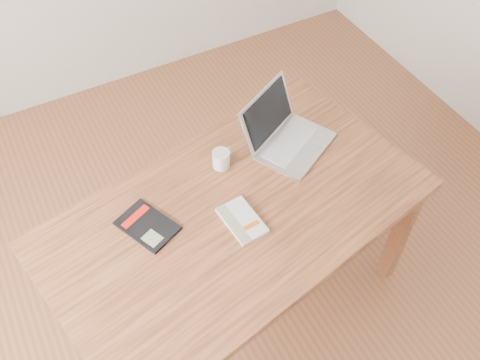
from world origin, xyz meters
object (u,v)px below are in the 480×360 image
white_guidebook (242,220)px  laptop (286,134)px  coffee_mug (221,158)px  desk (236,224)px  black_guidebook (147,226)px

white_guidebook → laptop: bearing=33.3°
coffee_mug → laptop: bearing=-30.9°
white_guidebook → coffee_mug: bearing=73.4°
white_guidebook → laptop: 0.47m
desk → coffee_mug: size_ratio=16.42×
desk → white_guidebook: bearing=-105.9°
white_guidebook → coffee_mug: size_ratio=2.08×
black_guidebook → coffee_mug: 0.43m
desk → white_guidebook: (-0.00, -0.06, 0.10)m
white_guidebook → black_guidebook: size_ratio=0.78×
desk → black_guidebook: size_ratio=6.19×
coffee_mug → black_guidebook: bearing=171.7°
white_guidebook → laptop: laptop is taller
desk → coffee_mug: coffee_mug is taller
laptop → coffee_mug: (-0.31, 0.01, -0.01)m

